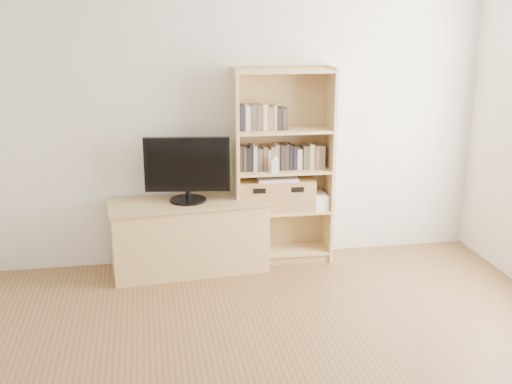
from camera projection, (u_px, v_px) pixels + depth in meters
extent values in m
cube|color=silver|center=(231.00, 116.00, 5.55)|extent=(4.50, 0.02, 2.60)
cube|color=tan|center=(189.00, 237.00, 5.53)|extent=(1.34, 0.60, 0.60)
cube|color=tan|center=(283.00, 167.00, 5.60)|extent=(0.87, 0.32, 1.72)
cube|color=black|center=(187.00, 169.00, 5.36)|extent=(0.71, 0.15, 0.56)
cube|color=#2F221F|center=(283.00, 158.00, 5.60)|extent=(0.74, 0.17, 0.20)
cube|color=#2F221F|center=(262.00, 117.00, 5.47)|extent=(0.43, 0.18, 0.22)
cube|color=white|center=(275.00, 166.00, 5.48)|extent=(0.06, 0.04, 0.11)
cube|color=#A08248|center=(257.00, 195.00, 5.63)|extent=(0.35, 0.29, 0.28)
cube|color=#A08248|center=(295.00, 194.00, 5.68)|extent=(0.35, 0.29, 0.27)
cube|color=white|center=(277.00, 178.00, 5.60)|extent=(0.36, 0.26, 0.03)
cube|color=silver|center=(316.00, 201.00, 5.73)|extent=(0.19, 0.26, 0.12)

